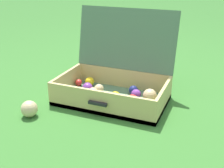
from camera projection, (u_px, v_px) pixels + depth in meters
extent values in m
plane|color=#336B28|center=(118.00, 101.00, 1.78)|extent=(16.00, 16.00, 0.00)
cube|color=#4C7051|center=(112.00, 99.00, 1.78)|extent=(0.66, 0.39, 0.03)
cube|color=tan|center=(67.00, 83.00, 1.87)|extent=(0.02, 0.39, 0.15)
cube|color=tan|center=(163.00, 99.00, 1.64)|extent=(0.02, 0.39, 0.15)
cube|color=tan|center=(99.00, 103.00, 1.60)|extent=(0.62, 0.02, 0.15)
cube|color=tan|center=(123.00, 80.00, 1.92)|extent=(0.62, 0.02, 0.15)
cube|color=#4C7051|center=(126.00, 39.00, 1.86)|extent=(0.66, 0.10, 0.39)
cube|color=black|center=(98.00, 104.00, 1.58)|extent=(0.11, 0.02, 0.02)
sphere|color=purple|center=(136.00, 94.00, 1.75)|extent=(0.06, 0.06, 0.06)
sphere|color=purple|center=(87.00, 88.00, 1.83)|extent=(0.07, 0.07, 0.07)
sphere|color=#D1B784|center=(99.00, 89.00, 1.82)|extent=(0.06, 0.06, 0.06)
sphere|color=red|center=(119.00, 101.00, 1.63)|extent=(0.08, 0.08, 0.08)
sphere|color=yellow|center=(90.00, 82.00, 1.94)|extent=(0.06, 0.06, 0.06)
sphere|color=yellow|center=(115.00, 96.00, 1.72)|extent=(0.06, 0.06, 0.06)
sphere|color=yellow|center=(106.00, 101.00, 1.67)|extent=(0.06, 0.06, 0.06)
sphere|color=#D1B784|center=(150.00, 96.00, 1.70)|extent=(0.08, 0.08, 0.08)
sphere|color=white|center=(77.00, 93.00, 1.76)|extent=(0.06, 0.06, 0.06)
sphere|color=red|center=(79.00, 83.00, 1.94)|extent=(0.05, 0.05, 0.05)
sphere|color=#D1B784|center=(93.00, 92.00, 1.78)|extent=(0.06, 0.06, 0.06)
sphere|color=red|center=(132.00, 100.00, 1.66)|extent=(0.07, 0.07, 0.07)
sphere|color=navy|center=(133.00, 90.00, 1.81)|extent=(0.06, 0.06, 0.06)
sphere|color=#D1B784|center=(29.00, 109.00, 1.59)|extent=(0.09, 0.09, 0.09)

